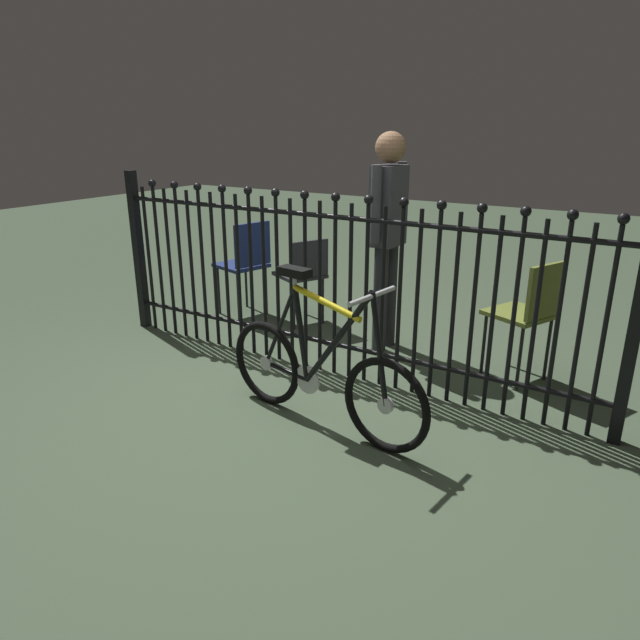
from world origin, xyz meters
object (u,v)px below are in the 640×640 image
bicycle (321,374)px  chair_olive (530,309)px  chair_charcoal (304,272)px  person_visitor (388,224)px  chair_navy (246,259)px

bicycle → chair_olive: bearing=54.7°
chair_charcoal → chair_olive: bearing=-6.5°
chair_charcoal → person_visitor: 1.01m
chair_navy → chair_charcoal: bearing=8.1°
chair_navy → person_visitor: 1.50m
chair_navy → person_visitor: size_ratio=0.53×
bicycle → person_visitor: 1.52m
bicycle → chair_navy: 2.18m
bicycle → chair_charcoal: size_ratio=1.86×
chair_charcoal → chair_olive: (1.97, -0.23, 0.05)m
bicycle → person_visitor: person_visitor is taller
chair_charcoal → person_visitor: size_ratio=0.47×
bicycle → chair_charcoal: (-1.08, 1.48, 0.16)m
bicycle → chair_charcoal: bearing=126.1°
chair_navy → chair_olive: (2.54, -0.14, -0.01)m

